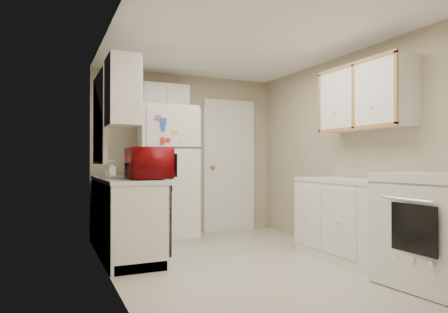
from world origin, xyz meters
name	(u,v)px	position (x,y,z in m)	size (l,w,h in m)	color
floor	(243,262)	(0.00, 0.00, 0.00)	(3.80, 3.80, 0.00)	beige
ceiling	(243,41)	(0.00, 0.00, 2.40)	(3.80, 3.80, 0.00)	white
wall_left	(110,150)	(-1.40, 0.00, 1.20)	(3.80, 3.80, 0.00)	tan
wall_right	(344,153)	(1.40, 0.00, 1.20)	(3.80, 3.80, 0.00)	tan
wall_back	(186,154)	(0.00, 1.90, 1.20)	(2.80, 2.80, 0.00)	tan
wall_front	(374,145)	(0.00, -1.90, 1.20)	(2.80, 2.80, 0.00)	tan
left_counter	(125,216)	(-1.10, 0.90, 0.45)	(0.60, 1.80, 0.90)	silver
dishwasher	(163,218)	(-0.81, 0.30, 0.49)	(0.03, 0.58, 0.72)	black
sink	(123,180)	(-1.10, 1.05, 0.86)	(0.54, 0.74, 0.16)	gray
microwave	(149,165)	(-0.93, 0.40, 1.05)	(0.34, 0.61, 0.41)	maroon
soap_bottle	(111,168)	(-1.15, 1.63, 1.00)	(0.08, 0.09, 0.19)	silver
window_blinds	(101,119)	(-1.36, 1.05, 1.60)	(0.10, 0.98, 1.08)	silver
upper_cabinet_left	(122,91)	(-1.25, 0.22, 1.80)	(0.30, 0.45, 0.70)	silver
refrigerator	(166,173)	(-0.40, 1.60, 0.93)	(0.76, 0.74, 1.85)	silver
cabinet_over_fridge	(164,99)	(-0.40, 1.75, 2.00)	(0.70, 0.30, 0.40)	silver
interior_door	(229,166)	(0.70, 1.86, 1.02)	(0.86, 0.06, 2.08)	silver
right_counter	(375,225)	(1.10, -0.80, 0.45)	(0.60, 2.00, 0.90)	silver
stove	(433,230)	(1.10, -1.46, 0.50)	(0.67, 0.82, 1.00)	silver
upper_cabinet_right	(365,97)	(1.25, -0.50, 1.80)	(0.30, 1.20, 0.70)	silver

